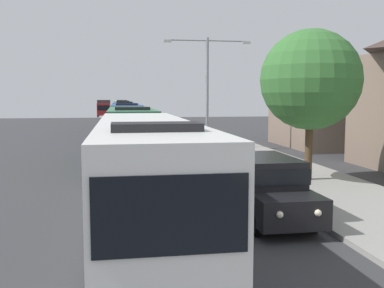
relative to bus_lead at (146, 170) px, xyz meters
The scene contains 11 objects.
bus_lead is the anchor object (origin of this frame).
bus_second_in_line 13.90m from the bus_lead, 90.00° to the left, with size 2.58×11.26×3.21m.
bus_middle 27.60m from the bus_lead, 90.00° to the left, with size 2.58×11.32×3.21m.
bus_fourth_in_line 40.71m from the bus_lead, 90.00° to the left, with size 2.58×11.55×3.21m.
bus_rear 54.47m from the bus_lead, 90.00° to the left, with size 2.58×12.37×3.21m.
bus_tail_end 68.28m from the bus_lead, 90.00° to the left, with size 2.58×10.44×3.21m.
white_suv 3.80m from the bus_lead, ahead, with size 1.86×5.07×1.90m.
box_truck_oncoming 74.60m from the bus_lead, 92.54° to the left, with size 2.35×7.95×3.15m.
streetlamp_mid 19.23m from the bus_lead, 73.46° to the left, with size 6.07×0.28×7.60m.
roadside_tree 9.71m from the bus_lead, 37.78° to the left, with size 4.27×4.27×6.42m.
house_distant_gabled 24.64m from the bus_lead, 51.02° to the left, with size 7.95×9.07×7.22m.
Camera 1 is at (-2.04, -2.48, 3.71)m, focal length 41.92 mm.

